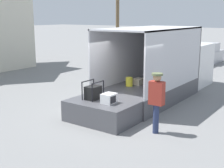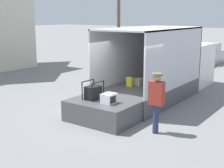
% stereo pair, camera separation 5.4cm
% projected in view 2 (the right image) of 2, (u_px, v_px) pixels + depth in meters
% --- Properties ---
extents(ground_plane, '(160.00, 160.00, 0.00)m').
position_uv_depth(ground_plane, '(115.00, 115.00, 11.03)').
color(ground_plane, gray).
extents(box_truck, '(7.38, 2.36, 2.99)m').
position_uv_depth(box_truck, '(170.00, 72.00, 14.31)').
color(box_truck, white).
rests_on(box_truck, ground).
extents(tailgate_deck, '(1.53, 2.24, 0.70)m').
position_uv_depth(tailgate_deck, '(102.00, 111.00, 10.35)').
color(tailgate_deck, '#4C4C51').
rests_on(tailgate_deck, ground).
extents(microwave, '(0.46, 0.39, 0.32)m').
position_uv_depth(microwave, '(109.00, 98.00, 10.00)').
color(microwave, white).
rests_on(microwave, tailgate_deck).
extents(portable_generator, '(0.65, 0.47, 0.63)m').
position_uv_depth(portable_generator, '(93.00, 92.00, 10.48)').
color(portable_generator, black).
rests_on(portable_generator, tailgate_deck).
extents(worker_person, '(0.33, 0.44, 1.83)m').
position_uv_depth(worker_person, '(156.00, 96.00, 9.15)').
color(worker_person, navy).
rests_on(worker_person, ground).
extents(pickup_truck_silver, '(5.59, 1.92, 1.47)m').
position_uv_depth(pickup_truck_silver, '(201.00, 56.00, 22.46)').
color(pickup_truck_silver, '#B7B7BC').
rests_on(pickup_truck_silver, ground).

